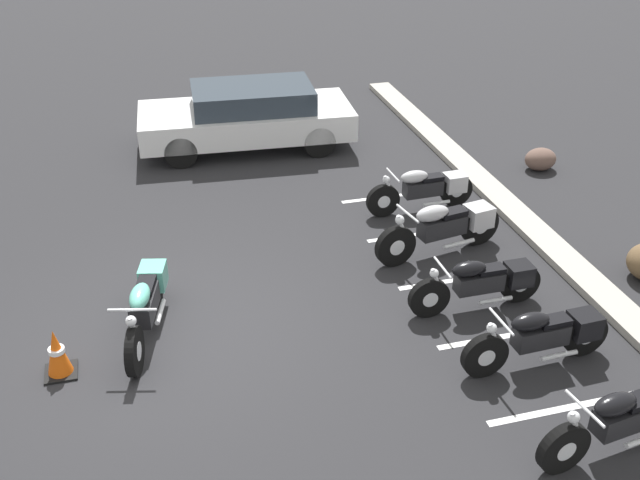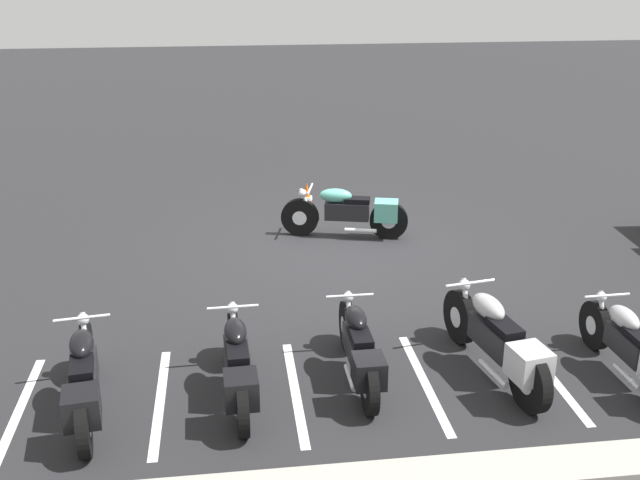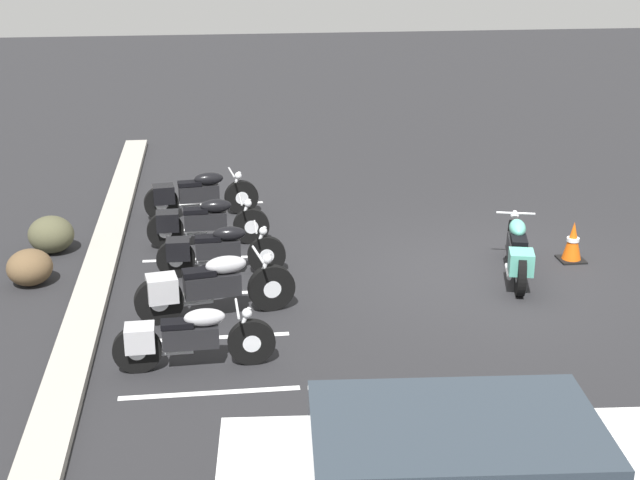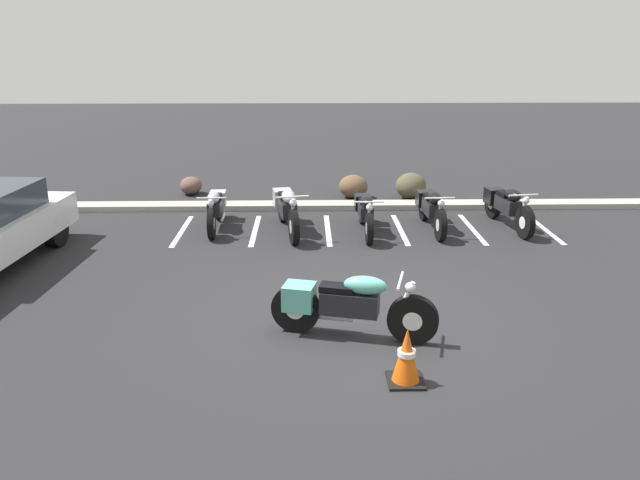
# 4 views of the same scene
# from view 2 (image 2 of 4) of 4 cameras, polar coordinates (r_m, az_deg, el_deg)

# --- Properties ---
(ground) EXTENTS (60.00, 60.00, 0.00)m
(ground) POSITION_cam_2_polar(r_m,az_deg,el_deg) (12.19, 1.76, -0.50)
(ground) COLOR #262628
(motorcycle_teal_featured) EXTENTS (2.09, 0.82, 0.84)m
(motorcycle_teal_featured) POSITION_cam_2_polar(r_m,az_deg,el_deg) (12.47, 2.35, 2.16)
(motorcycle_teal_featured) COLOR black
(motorcycle_teal_featured) RESTS_ON ground
(parked_bike_0) EXTENTS (0.55, 1.97, 0.77)m
(parked_bike_0) POSITION_cam_2_polar(r_m,az_deg,el_deg) (8.94, 22.71, -7.62)
(parked_bike_0) COLOR black
(parked_bike_0) RESTS_ON ground
(parked_bike_1) EXTENTS (0.75, 2.21, 0.87)m
(parked_bike_1) POSITION_cam_2_polar(r_m,az_deg,el_deg) (8.53, 13.42, -7.46)
(parked_bike_1) COLOR black
(parked_bike_1) RESTS_ON ground
(parked_bike_2) EXTENTS (0.55, 1.97, 0.78)m
(parked_bike_2) POSITION_cam_2_polar(r_m,az_deg,el_deg) (8.26, 3.00, -8.28)
(parked_bike_2) COLOR black
(parked_bike_2) RESTS_ON ground
(parked_bike_3) EXTENTS (0.57, 2.03, 0.80)m
(parked_bike_3) POSITION_cam_2_polar(r_m,az_deg,el_deg) (7.97, -6.29, -9.42)
(parked_bike_3) COLOR black
(parked_bike_3) RESTS_ON ground
(parked_bike_4) EXTENTS (0.65, 2.09, 0.82)m
(parked_bike_4) POSITION_cam_2_polar(r_m,az_deg,el_deg) (8.01, -17.56, -10.11)
(parked_bike_4) COLOR black
(parked_bike_4) RESTS_ON ground
(concrete_curb) EXTENTS (18.00, 0.50, 0.12)m
(concrete_curb) POSITION_cam_2_polar(r_m,az_deg,el_deg) (7.10, 9.65, -17.42)
(concrete_curb) COLOR #A8A399
(concrete_curb) RESTS_ON ground
(traffic_cone) EXTENTS (0.40, 0.40, 0.65)m
(traffic_cone) POSITION_cam_2_polar(r_m,az_deg,el_deg) (13.49, -1.01, 3.00)
(traffic_cone) COLOR black
(traffic_cone) RESTS_ON ground
(stall_line_1) EXTENTS (0.10, 2.10, 0.00)m
(stall_line_1) POSITION_cam_2_polar(r_m,az_deg,el_deg) (8.99, 17.03, -9.68)
(stall_line_1) COLOR white
(stall_line_1) RESTS_ON ground
(stall_line_2) EXTENTS (0.10, 2.10, 0.00)m
(stall_line_2) POSITION_cam_2_polar(r_m,az_deg,el_deg) (8.53, 7.98, -10.66)
(stall_line_2) COLOR white
(stall_line_2) RESTS_ON ground
(stall_line_3) EXTENTS (0.10, 2.10, 0.00)m
(stall_line_3) POSITION_cam_2_polar(r_m,az_deg,el_deg) (8.29, -1.90, -11.43)
(stall_line_3) COLOR white
(stall_line_3) RESTS_ON ground
(stall_line_4) EXTENTS (0.10, 2.10, 0.00)m
(stall_line_4) POSITION_cam_2_polar(r_m,az_deg,el_deg) (8.31, -12.09, -11.87)
(stall_line_4) COLOR white
(stall_line_4) RESTS_ON ground
(stall_line_5) EXTENTS (0.10, 2.10, 0.00)m
(stall_line_5) POSITION_cam_2_polar(r_m,az_deg,el_deg) (8.57, -21.96, -11.95)
(stall_line_5) COLOR white
(stall_line_5) RESTS_ON ground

